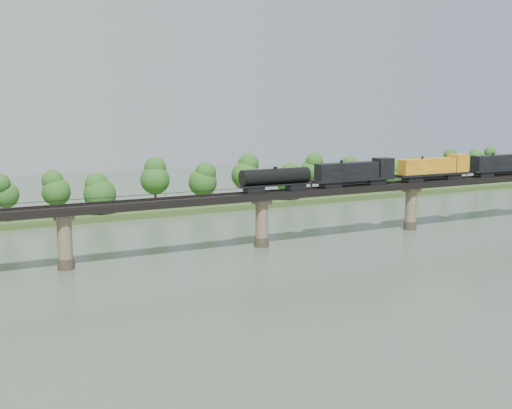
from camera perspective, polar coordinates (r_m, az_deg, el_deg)
name	(u,v)px	position (r m, az deg, el deg)	size (l,w,h in m)	color
ground	(346,281)	(109.36, 8.02, -6.76)	(400.00, 400.00, 0.00)	#3C4C3C
far_bank	(170,206)	(183.39, -7.65, -0.17)	(300.00, 24.00, 1.60)	#2F4A1D
bridge	(262,221)	(132.99, 0.51, -1.47)	(236.00, 30.00, 11.50)	#473A2D
bridge_superstructure	(262,191)	(132.00, 0.51, 1.24)	(220.00, 4.90, 0.75)	black
far_treeline	(146,182)	(175.46, -9.72, 2.02)	(289.06, 17.54, 13.60)	#382619
freight_train	(408,170)	(153.78, 13.36, 3.02)	(85.14, 3.32, 5.86)	black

